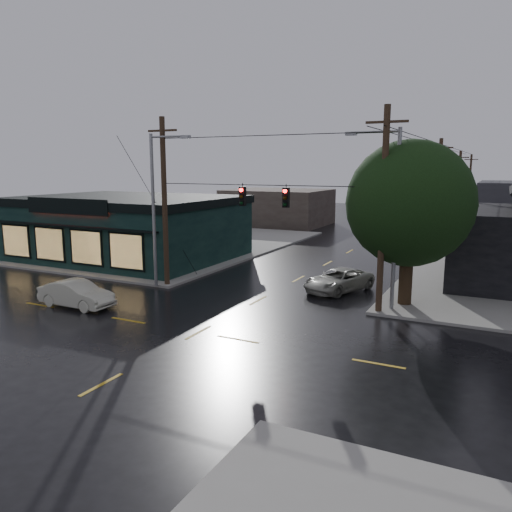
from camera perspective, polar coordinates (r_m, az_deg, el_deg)
The scene contains 15 objects.
ground_plane at distance 22.59m, azimuth -6.61°, elevation -8.69°, with size 160.00×160.00×0.00m, color black.
sidewalk_nw at distance 49.94m, azimuth -13.36°, elevation 1.63°, with size 28.00×28.00×0.15m, color gray.
pizza_shop at distance 41.08m, azimuth -14.42°, elevation 3.27°, with size 16.30×12.34×4.90m.
corner_tree at distance 26.75m, azimuth 17.15°, elevation 5.72°, with size 6.48×6.48×8.52m.
utility_pole_nw at distance 31.30m, azimuth -10.10°, elevation -3.42°, with size 2.00×0.32×10.15m, color black, non-canonical shape.
utility_pole_ne at distance 25.95m, azimuth 13.79°, elevation -6.41°, with size 2.00×0.32×10.15m, color black, non-canonical shape.
utility_pole_far_a at distance 46.72m, azimuth 19.70°, elevation 0.63°, with size 2.00×0.32×9.65m, color black, non-canonical shape.
utility_pole_far_b at distance 66.46m, azimuth 21.84°, elevation 3.18°, with size 2.00×0.32×9.15m, color black, non-canonical shape.
utility_pole_far_c at distance 86.31m, azimuth 23.00°, elevation 4.56°, with size 2.00×0.32×9.15m, color black, non-canonical shape.
span_signal_assembly at distance 27.05m, azimuth 0.90°, elevation 6.83°, with size 13.00×0.48×1.23m.
streetlight_nw at distance 30.94m, azimuth -11.32°, elevation -3.62°, with size 5.40×0.30×9.15m, color gray, non-canonical shape.
streetlight_ne at distance 26.52m, azimuth 15.19°, elevation -6.12°, with size 5.40×0.30×9.15m, color gray, non-canonical shape.
bg_building_west at distance 63.53m, azimuth 2.51°, elevation 5.61°, with size 12.00×10.00×4.40m, color #382C28.
sedan_cream at distance 27.85m, azimuth -19.85°, elevation -4.11°, with size 1.47×4.23×1.39m, color beige.
suv_silver at distance 29.91m, azimuth 9.43°, elevation -2.74°, with size 2.19×4.74×1.32m, color #A0A093.
Camera 1 is at (11.78, -17.84, 7.29)m, focal length 35.00 mm.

